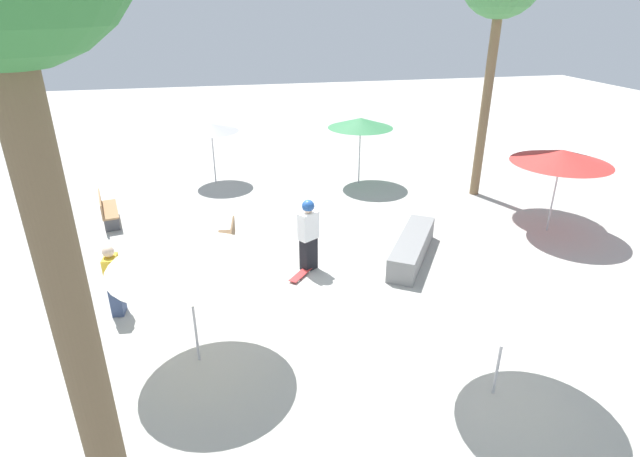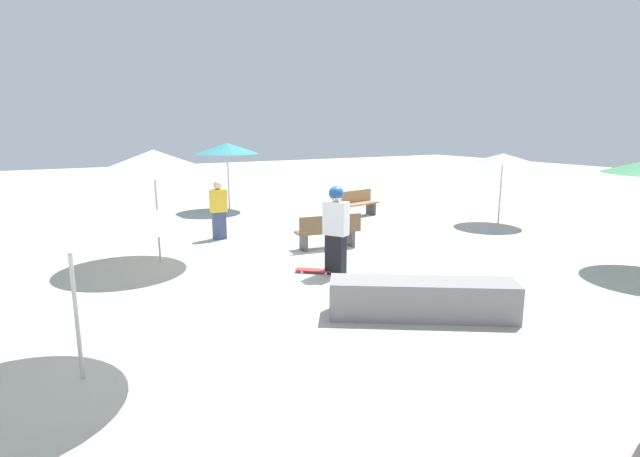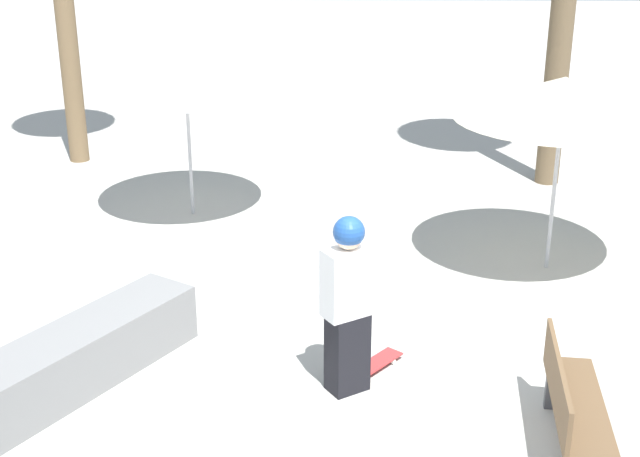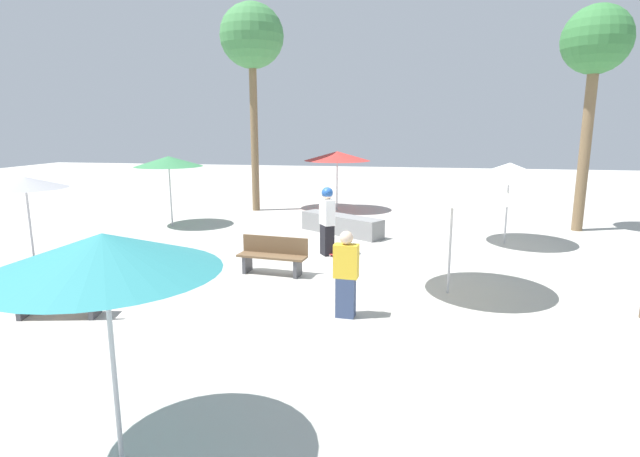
# 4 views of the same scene
# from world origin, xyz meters

# --- Properties ---
(ground_plane) EXTENTS (60.00, 60.00, 0.00)m
(ground_plane) POSITION_xyz_m (0.00, 0.00, 0.00)
(ground_plane) COLOR #B2AFA8
(skater_main) EXTENTS (0.48, 0.54, 1.80)m
(skater_main) POSITION_xyz_m (0.57, 0.62, 0.97)
(skater_main) COLOR black
(skater_main) RESTS_ON ground_plane
(skateboard) EXTENTS (0.74, 0.67, 0.07)m
(skateboard) POSITION_xyz_m (0.91, 0.36, 0.06)
(skateboard) COLOR red
(skateboard) RESTS_ON ground_plane
(concrete_ledge) EXTENTS (2.78, 2.12, 0.59)m
(concrete_ledge) POSITION_xyz_m (0.58, 3.29, 0.30)
(concrete_ledge) COLOR gray
(concrete_ledge) RESTS_ON ground_plane
(bench_near) EXTENTS (1.64, 0.63, 0.85)m
(bench_near) POSITION_xyz_m (-0.37, -1.29, 0.43)
(bench_near) COLOR #47474C
(bench_near) RESTS_ON ground_plane
(bench_far) EXTENTS (1.66, 0.76, 0.85)m
(bench_far) POSITION_xyz_m (-3.39, -4.61, 0.43)
(bench_far) COLOR #47474C
(bench_far) RESTS_ON ground_plane
(shade_umbrella_white) EXTENTS (2.54, 2.54, 2.33)m
(shade_umbrella_white) POSITION_xyz_m (5.42, 2.82, 2.08)
(shade_umbrella_white) COLOR #B7B7BC
(shade_umbrella_white) RESTS_ON ground_plane
(shade_umbrella_cream) EXTENTS (2.63, 2.63, 2.46)m
(shade_umbrella_cream) POSITION_xyz_m (3.50, -1.99, 2.21)
(shade_umbrella_cream) COLOR #B7B7BC
(shade_umbrella_cream) RESTS_ON ground_plane
(shade_umbrella_teal) EXTENTS (2.20, 2.20, 2.36)m
(shade_umbrella_teal) POSITION_xyz_m (-0.14, -7.89, 2.17)
(shade_umbrella_teal) COLOR #B7B7BC
(shade_umbrella_teal) RESTS_ON ground_plane
(shade_umbrella_green) EXTENTS (2.26, 2.26, 2.36)m
(shade_umbrella_green) POSITION_xyz_m (-5.31, 3.61, 2.18)
(shade_umbrella_green) COLOR #B7B7BC
(shade_umbrella_green) RESTS_ON ground_plane
(shade_umbrella_grey) EXTENTS (1.93, 1.93, 2.14)m
(shade_umbrella_grey) POSITION_xyz_m (-6.50, -1.44, 2.00)
(shade_umbrella_grey) COLOR #B7B7BC
(shade_umbrella_grey) RESTS_ON ground_plane
(shade_umbrella_red) EXTENTS (2.63, 2.63, 2.36)m
(shade_umbrella_red) POSITION_xyz_m (-0.22, 7.73, 2.18)
(shade_umbrella_red) COLOR #B7B7BC
(shade_umbrella_red) RESTS_ON ground_plane
(palm_tree_left) EXTENTS (2.05, 2.05, 6.94)m
(palm_tree_left) POSITION_xyz_m (8.07, 5.20, 5.70)
(palm_tree_left) COLOR brown
(palm_tree_left) RESTS_ON ground_plane
(palm_tree_far_back) EXTENTS (2.42, 2.42, 7.90)m
(palm_tree_far_back) POSITION_xyz_m (-3.43, 7.16, 6.56)
(palm_tree_far_back) COLOR brown
(palm_tree_far_back) RESTS_ON ground_plane
(bystander_watching) EXTENTS (0.44, 0.27, 1.56)m
(bystander_watching) POSITION_xyz_m (1.61, -3.62, 0.78)
(bystander_watching) COLOR #38476B
(bystander_watching) RESTS_ON ground_plane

